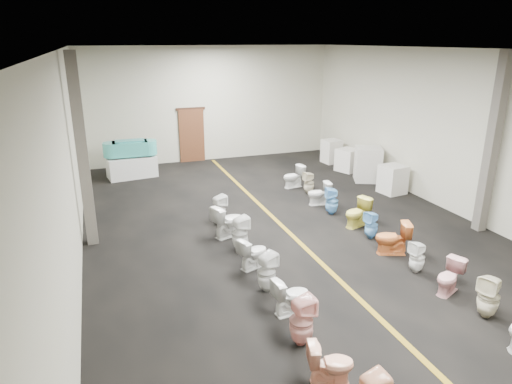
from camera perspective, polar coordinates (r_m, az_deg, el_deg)
floor at (r=11.82m, az=4.06°, el=-5.00°), size 16.00×16.00×0.00m
ceiling at (r=10.84m, az=4.62°, el=17.37°), size 16.00×16.00×0.00m
wall_back at (r=18.60m, az=-5.79°, el=10.85°), size 10.00×0.00×10.00m
wall_left at (r=10.22m, az=-22.33°, el=3.21°), size 0.00×16.00×16.00m
wall_right at (r=13.87m, az=23.73°, el=6.77°), size 0.00×16.00×16.00m
aisle_stripe at (r=11.82m, az=4.06°, el=-4.98°), size 0.12×15.60×0.01m
back_door at (r=18.57m, az=-8.03°, el=6.99°), size 1.00×0.10×2.10m
door_frame at (r=18.40m, az=-8.19°, el=10.26°), size 1.15×0.08×0.10m
column_left at (r=11.18m, az=-20.90°, el=4.61°), size 0.25×0.25×4.50m
column_right at (r=12.67m, az=27.44°, el=5.25°), size 0.25×0.25×4.50m
display_table at (r=16.95m, az=-15.25°, el=3.04°), size 1.77×1.06×0.74m
bathtub at (r=16.78m, az=-15.45°, el=5.34°), size 1.86×0.68×0.55m
appliance_crate_a at (r=15.24m, az=16.71°, el=1.53°), size 0.80×0.80×0.91m
appliance_crate_b at (r=16.35m, az=13.81°, el=3.41°), size 1.14×1.14×1.18m
appliance_crate_c at (r=17.47m, az=11.43°, el=3.94°), size 0.95×0.95×0.83m
appliance_crate_d at (r=18.54m, az=9.42°, el=5.04°), size 0.71×0.71×0.92m
toilet_left_2 at (r=7.00m, az=9.31°, el=-20.44°), size 0.74×0.54×0.67m
toilet_left_3 at (r=7.62m, az=5.70°, el=-15.75°), size 0.43×0.42×0.86m
toilet_left_4 at (r=8.40m, az=4.39°, el=-12.80°), size 0.72×0.46×0.70m
toilet_left_5 at (r=9.03m, az=1.33°, el=-9.97°), size 0.47×0.47×0.80m
toilet_left_6 at (r=9.91m, az=-0.37°, el=-7.59°), size 0.78×0.61×0.69m
toilet_left_7 at (r=10.66m, az=-2.01°, el=-5.20°), size 0.45×0.44×0.84m
toilet_left_8 at (r=11.42m, az=-3.51°, el=-3.61°), size 0.92×0.71×0.82m
toilet_left_9 at (r=12.18m, az=-4.65°, el=-2.22°), size 0.46×0.45×0.81m
toilet_right_2 at (r=9.20m, az=27.08°, el=-11.54°), size 0.49×0.49×0.83m
toilet_right_3 at (r=9.72m, az=23.03°, el=-9.77°), size 0.77×0.62×0.68m
toilet_right_4 at (r=10.30m, az=19.50°, el=-7.67°), size 0.36×0.35×0.70m
toilet_right_5 at (r=10.94m, az=16.68°, el=-5.55°), size 0.87×0.68×0.78m
toilet_right_6 at (r=11.65m, az=14.22°, el=-4.02°), size 0.39×0.39×0.70m
toilet_right_7 at (r=12.29m, az=12.53°, el=-2.56°), size 0.84×0.64×0.76m
toilet_right_8 at (r=13.00m, az=9.46°, el=-1.12°), size 0.44×0.44×0.79m
toilet_right_9 at (r=13.72m, az=7.87°, el=-0.18°), size 0.72×0.46×0.70m
toilet_right_10 at (r=14.63m, az=6.63°, el=1.13°), size 0.36×0.36×0.73m
toilet_right_11 at (r=15.25m, az=4.71°, el=1.94°), size 0.78×0.53×0.74m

